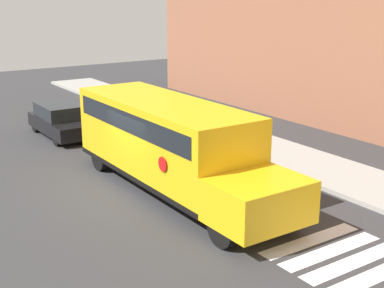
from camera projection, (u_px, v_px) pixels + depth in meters
name	position (u px, v px, depth m)	size (l,w,h in m)	color
ground_plane	(136.00, 190.00, 17.53)	(60.00, 60.00, 0.00)	#333335
sidewalk_strip	(282.00, 155.00, 21.00)	(44.00, 3.00, 0.15)	#9E9E99
school_bus	(170.00, 140.00, 17.16)	(9.60, 2.57, 2.87)	yellow
parked_car	(62.00, 120.00, 23.93)	(4.23, 1.82, 1.42)	black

